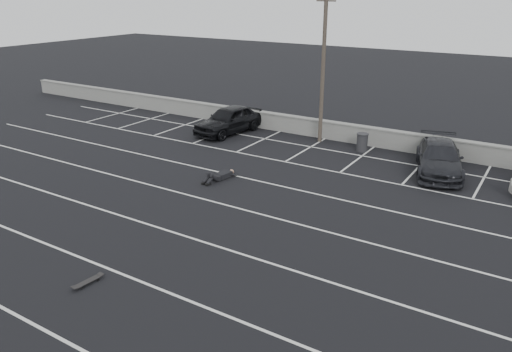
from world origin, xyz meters
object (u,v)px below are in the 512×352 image
Objects in this scene: car_left at (229,120)px; car_right at (439,158)px; utility_pole at (323,69)px; skateboard at (88,282)px; person at (224,173)px; trash_bin at (362,142)px.

car_left is 0.97× the size of car_right.
utility_pole is (5.48, 1.24, 3.34)m from car_left.
car_left reaches higher than car_right.
car_left is 16.96m from skateboard.
person is 9.61m from skateboard.
car_right is at bearing 6.00° from car_left.
skateboard is at bearing -88.64° from utility_pole.
car_right is 16.82m from skateboard.
trash_bin is 1.15× the size of skateboard.
car_left reaches higher than trash_bin.
car_right is at bearing -13.41° from utility_pole.
car_left is 6.54m from utility_pole.
utility_pole reaches higher than skateboard.
car_left reaches higher than skateboard.
car_right is 5.01× the size of trash_bin.
trash_bin reaches higher than person.
utility_pole reaches higher than car_right.
car_left is 1.84× the size of person.
trash_bin reaches higher than skateboard.
person is at bearing -99.67° from utility_pole.
trash_bin is at bearing -9.35° from utility_pole.
car_left is at bearing 116.36° from skateboard.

